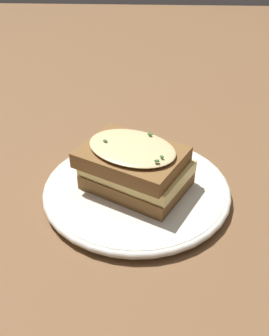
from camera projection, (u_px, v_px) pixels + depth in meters
name	position (u px, v px, depth m)	size (l,w,h in m)	color
ground_plane	(147.00, 182.00, 0.60)	(2.40, 2.40, 0.00)	brown
dinner_plate	(134.00, 189.00, 0.57)	(0.27, 0.27, 0.02)	silver
sandwich	(132.00, 166.00, 0.54)	(0.17, 0.15, 0.07)	brown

